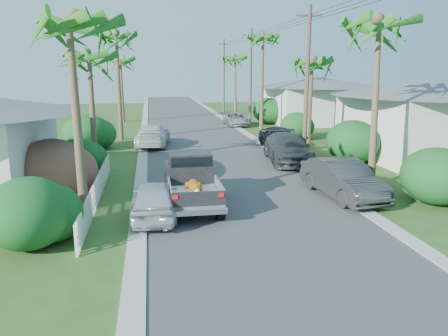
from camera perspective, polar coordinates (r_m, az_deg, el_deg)
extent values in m
plane|color=#2F501E|center=(14.03, 6.72, -9.78)|extent=(120.00, 120.00, 0.00)
cube|color=#38383A|center=(37.97, -3.87, 4.65)|extent=(8.00, 100.00, 0.02)
cube|color=#A5A39E|center=(37.79, -10.39, 4.46)|extent=(0.60, 100.00, 0.06)
cube|color=#A5A39E|center=(38.63, 2.51, 4.84)|extent=(0.60, 100.00, 0.06)
cylinder|color=black|center=(15.75, -6.63, -5.74)|extent=(0.28, 0.76, 0.76)
cylinder|color=black|center=(15.92, -0.49, -5.45)|extent=(0.28, 0.76, 0.76)
cylinder|color=black|center=(18.86, -7.17, -2.63)|extent=(0.28, 0.76, 0.76)
cylinder|color=black|center=(19.00, -2.04, -2.42)|extent=(0.28, 0.76, 0.76)
cube|color=gray|center=(16.36, -3.80, -4.10)|extent=(1.90, 2.40, 0.24)
cube|color=gray|center=(16.19, -7.06, -2.94)|extent=(0.06, 2.40, 0.55)
cube|color=gray|center=(16.36, -0.61, -2.68)|extent=(0.06, 2.40, 0.55)
cube|color=black|center=(15.14, -3.36, -4.06)|extent=(1.92, 0.08, 0.52)
cube|color=silver|center=(15.12, -3.27, -5.80)|extent=(1.98, 0.18, 0.18)
cube|color=red|center=(15.00, -6.39, -3.81)|extent=(0.18, 0.05, 0.14)
cube|color=red|center=(15.16, -0.34, -3.54)|extent=(0.18, 0.05, 0.14)
cube|color=black|center=(18.02, -4.42, -1.10)|extent=(1.94, 1.65, 1.10)
cube|color=black|center=(17.86, -4.46, 1.18)|extent=(1.70, 1.35, 0.55)
cube|color=black|center=(17.21, -4.26, 0.64)|extent=(1.60, 0.05, 0.45)
cube|color=black|center=(19.27, -4.76, -0.65)|extent=(1.94, 1.20, 0.80)
cube|color=white|center=(16.30, -3.81, -3.42)|extent=(1.70, 2.10, 0.16)
ellipsoid|color=orange|center=(16.31, -3.86, -2.31)|extent=(0.48, 1.25, 0.43)
sphere|color=orange|center=(15.57, -3.58, -2.74)|extent=(0.40, 0.40, 0.40)
ellipsoid|color=white|center=(16.34, -3.86, -2.65)|extent=(0.32, 0.86, 0.18)
imported|color=#2B2E30|center=(19.18, 15.24, -1.43)|extent=(2.21, 5.02, 1.60)
imported|color=#333639|center=(25.92, 8.29, 2.55)|extent=(2.90, 5.86, 1.64)
imported|color=black|center=(30.18, 7.36, 3.92)|extent=(2.35, 4.69, 1.53)
imported|color=#B2B5B9|center=(42.54, 1.62, 6.37)|extent=(2.07, 4.45, 1.23)
imported|color=silver|center=(16.24, -9.04, -4.09)|extent=(1.84, 4.14, 1.38)
imported|color=silver|center=(31.48, -9.27, 4.22)|extent=(2.77, 5.51, 1.54)
cone|color=brown|center=(15.72, -18.62, 5.32)|extent=(0.36, 0.71, 7.01)
cone|color=brown|center=(24.70, -16.81, 6.99)|extent=(0.36, 0.61, 6.21)
cone|color=brown|center=(34.51, -13.57, 10.17)|extent=(0.36, 0.36, 8.00)
cone|color=brown|center=(46.54, -13.19, 9.85)|extent=(0.36, 0.75, 6.51)
cone|color=brown|center=(21.03, 19.12, 7.69)|extent=(0.36, 0.73, 7.51)
cone|color=brown|center=(29.39, 11.14, 7.94)|extent=(0.36, 0.54, 6.01)
cone|color=brown|center=(39.69, 4.99, 10.91)|extent=(0.36, 0.36, 8.20)
cone|color=brown|center=(53.44, 1.47, 10.67)|extent=(0.36, 0.63, 6.81)
ellipsoid|color=#13441C|center=(14.56, -24.20, -5.39)|extent=(2.60, 2.86, 2.20)
ellipsoid|color=#BC1A43|center=(19.28, -21.52, -0.28)|extent=(3.00, 3.30, 2.60)
ellipsoid|color=#13441C|center=(23.12, -18.53, 1.24)|extent=(2.40, 2.64, 2.00)
ellipsoid|color=#13441C|center=(30.99, -17.47, 4.48)|extent=(3.20, 3.52, 2.40)
ellipsoid|color=#13441C|center=(19.59, 26.08, -0.96)|extent=(2.80, 3.08, 2.30)
ellipsoid|color=#13441C|center=(26.42, 16.46, 3.30)|extent=(3.00, 3.30, 2.50)
ellipsoid|color=#13441C|center=(34.57, 9.49, 5.44)|extent=(2.60, 2.86, 2.10)
ellipsoid|color=#13441C|center=(44.19, 5.89, 7.44)|extent=(3.20, 3.52, 2.60)
cube|color=white|center=(18.69, -16.22, -2.81)|extent=(0.10, 11.00, 1.00)
cube|color=silver|center=(29.80, 24.76, 4.94)|extent=(8.00, 9.00, 3.80)
cone|color=#595B60|center=(29.62, 25.19, 9.54)|extent=(6.48, 6.48, 1.00)
cube|color=silver|center=(45.73, 12.02, 8.04)|extent=(9.00, 8.00, 3.60)
cone|color=#595B60|center=(45.61, 12.15, 10.92)|extent=(6.48, 6.48, 1.00)
cylinder|color=brown|center=(27.09, 10.76, 10.74)|extent=(0.26, 0.26, 9.00)
cube|color=brown|center=(27.24, 11.12, 18.96)|extent=(1.60, 0.10, 0.10)
cylinder|color=brown|center=(41.48, 3.48, 11.57)|extent=(0.26, 0.26, 9.00)
cube|color=brown|center=(41.59, 3.55, 16.95)|extent=(1.60, 0.10, 0.10)
cylinder|color=brown|center=(56.20, -0.04, 11.90)|extent=(0.26, 0.26, 9.00)
cube|color=brown|center=(56.27, -0.04, 15.88)|extent=(1.60, 0.10, 0.10)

